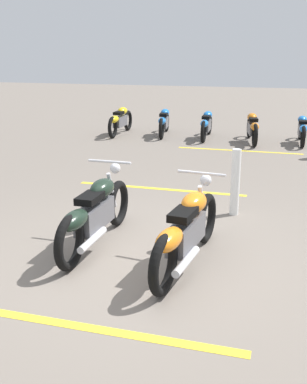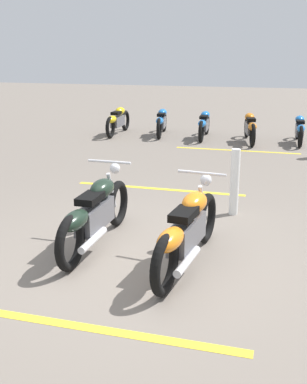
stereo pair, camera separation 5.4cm
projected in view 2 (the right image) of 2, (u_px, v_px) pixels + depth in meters
ground_plane at (137, 259)px, 5.86m from camera, size 60.00×60.00×0.00m
motorcycle_bright_foreground at (187, 230)px, 5.52m from camera, size 2.23×0.62×1.04m
motorcycle_dark_foreground at (95, 213)px, 6.10m from camera, size 2.23×0.62×1.04m
motorcycle_row_far_left at (300, 129)px, 13.08m from camera, size 1.98×0.29×0.75m
motorcycle_row_left at (250, 127)px, 13.22m from camera, size 2.09×0.53×0.80m
motorcycle_row_center at (204, 124)px, 13.82m from camera, size 2.06×0.32×0.78m
motorcycle_row_right at (162, 122)px, 14.33m from camera, size 2.06×0.45×0.78m
motorcycle_row_far_right at (117, 120)px, 14.50m from camera, size 2.15×0.30×0.81m
bollard_post at (235, 182)px, 7.32m from camera, size 0.14×0.14×1.05m
parking_stripe_near at (80, 326)px, 4.41m from camera, size 0.15×3.20×0.01m
parking_stripe_mid at (159, 189)px, 8.82m from camera, size 0.15×3.20×0.01m
parking_stripe_far at (237, 150)px, 12.24m from camera, size 0.15×3.20×0.01m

